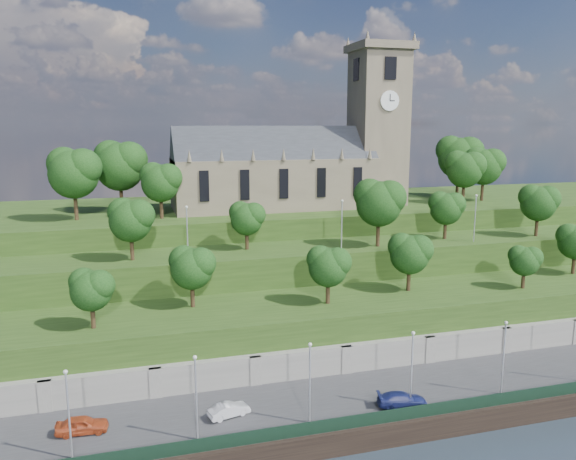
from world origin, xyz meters
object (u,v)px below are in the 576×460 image
object	(u,v)px
church	(302,161)
car_right	(402,400)
car_left	(82,425)
car_middle	(229,410)

from	to	relation	value
church	car_right	world-z (taller)	church
church	car_left	xyz separation A→B (m)	(-32.28, -39.67, -19.77)
car_left	car_middle	distance (m)	12.76
church	car_left	size ratio (longest dim) A/B	8.78
church	car_middle	xyz separation A→B (m)	(-19.54, -40.39, -19.88)
church	car_middle	distance (m)	49.08
church	car_left	distance (m)	54.83
car_left	car_right	world-z (taller)	car_left
car_middle	car_right	distance (m)	16.34
car_left	church	bearing A→B (deg)	-35.97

